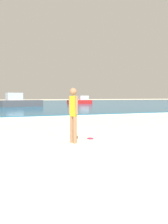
# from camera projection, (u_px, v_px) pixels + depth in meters

# --- Properties ---
(water) EXTENTS (160.00, 60.00, 0.06)m
(water) POSITION_uv_depth(u_px,v_px,m) (27.00, 103.00, 44.02)
(water) COLOR #14567F
(water) RESTS_ON ground
(person_standing) EXTENTS (0.22, 0.36, 1.67)m
(person_standing) POSITION_uv_depth(u_px,v_px,m) (73.00, 112.00, 6.49)
(person_standing) COLOR #936B4C
(person_standing) RESTS_ON ground
(frisbee) EXTENTS (0.22, 0.22, 0.03)m
(frisbee) POSITION_uv_depth(u_px,v_px,m) (90.00, 138.00, 7.18)
(frisbee) COLOR #E51E4C
(frisbee) RESTS_ON ground
(boat_near) EXTENTS (5.61, 3.04, 1.82)m
(boat_near) POSITION_uv_depth(u_px,v_px,m) (20.00, 102.00, 28.35)
(boat_near) COLOR #4C4C51
(boat_near) RESTS_ON water
(boat_far) EXTENTS (4.40, 1.44, 1.49)m
(boat_far) POSITION_uv_depth(u_px,v_px,m) (81.00, 101.00, 38.78)
(boat_far) COLOR red
(boat_far) RESTS_ON water
(beach_ball) EXTENTS (0.36, 0.36, 0.36)m
(beach_ball) POSITION_uv_depth(u_px,v_px,m) (72.00, 115.00, 14.47)
(beach_ball) COLOR yellow
(beach_ball) RESTS_ON ground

